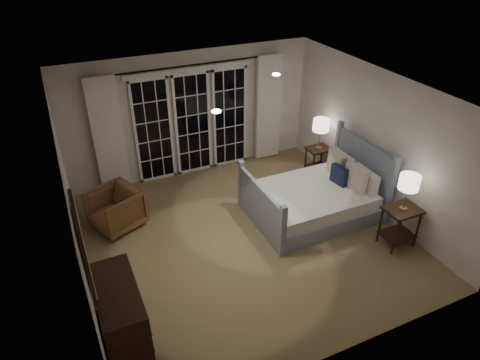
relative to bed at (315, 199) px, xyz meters
name	(u,v)px	position (x,y,z in m)	size (l,w,h in m)	color
floor	(245,237)	(-1.42, -0.10, -0.32)	(5.00, 5.00, 0.00)	olive
ceiling	(246,94)	(-1.42, -0.10, 2.18)	(5.00, 5.00, 0.00)	white
wall_left	(73,212)	(-3.92, -0.10, 0.93)	(0.02, 5.00, 2.50)	white
wall_right	(376,142)	(1.08, -0.10, 0.93)	(0.02, 5.00, 2.50)	white
wall_back	(192,114)	(-1.42, 2.40, 0.93)	(5.00, 0.02, 2.50)	white
wall_front	(345,280)	(-1.42, -2.60, 0.93)	(5.00, 0.02, 2.50)	white
french_doors	(193,123)	(-1.42, 2.36, 0.77)	(2.50, 0.04, 2.20)	black
curtain_rod	(190,65)	(-1.42, 2.30, 1.93)	(0.03, 0.03, 3.50)	black
curtain_left	(108,136)	(-3.07, 2.28, 0.83)	(0.55, 0.10, 2.25)	white
curtain_right	(268,108)	(0.23, 2.28, 0.83)	(0.55, 0.10, 2.25)	white
downlight_a	(276,74)	(-0.62, 0.50, 2.17)	(0.12, 0.12, 0.01)	white
downlight_b	(216,111)	(-2.02, -0.50, 2.17)	(0.12, 0.12, 0.01)	white
bed	(315,199)	(0.00, 0.00, 0.00)	(2.11, 1.51, 1.23)	#84909F
nightstand_left	(400,221)	(0.73, -1.28, 0.15)	(0.54, 0.43, 0.70)	black
nightstand_right	(318,157)	(0.82, 1.18, 0.07)	(0.46, 0.36, 0.59)	black
lamp_left	(409,183)	(0.73, -1.28, 0.86)	(0.31, 0.31, 0.60)	#B18647
lamp_right	(321,125)	(0.82, 1.18, 0.78)	(0.32, 0.32, 0.63)	#B18647
armchair	(116,209)	(-3.28, 1.09, 0.04)	(0.76, 0.78, 0.71)	brown
dresser	(121,314)	(-3.65, -1.28, 0.10)	(0.50, 1.18, 0.84)	black
mirror	(83,248)	(-3.89, -1.28, 1.23)	(0.05, 0.85, 1.00)	black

